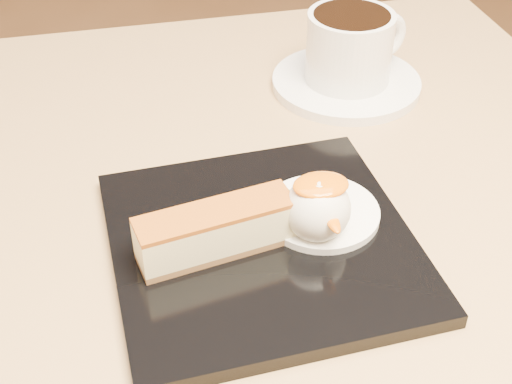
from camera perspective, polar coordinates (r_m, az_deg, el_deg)
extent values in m
cube|color=brown|center=(0.55, -3.66, -5.95)|extent=(0.80, 0.80, 0.04)
cube|color=black|center=(0.53, 0.48, -4.17)|extent=(0.23, 0.23, 0.01)
cube|color=brown|center=(0.52, -3.16, -4.41)|extent=(0.12, 0.05, 0.01)
cube|color=#FFF6A6|center=(0.51, -3.22, -3.02)|extent=(0.12, 0.05, 0.03)
cube|color=#91520F|center=(0.50, -3.29, -1.64)|extent=(0.12, 0.05, 0.00)
cylinder|color=white|center=(0.55, 5.21, -1.64)|extent=(0.09, 0.09, 0.01)
sphere|color=white|center=(0.52, 4.94, -1.35)|extent=(0.05, 0.05, 0.05)
ellipsoid|color=#DB6406|center=(0.51, 5.21, 0.55)|extent=(0.04, 0.03, 0.01)
ellipsoid|color=#2D882C|center=(0.55, 1.67, -0.49)|extent=(0.02, 0.01, 0.00)
ellipsoid|color=#2D882C|center=(0.56, 2.44, -0.01)|extent=(0.02, 0.02, 0.00)
ellipsoid|color=#2D882C|center=(0.56, 0.75, -0.14)|extent=(0.01, 0.02, 0.00)
cylinder|color=white|center=(0.74, 7.22, 8.66)|extent=(0.15, 0.15, 0.01)
cylinder|color=white|center=(0.72, 7.47, 11.40)|extent=(0.08, 0.08, 0.07)
cylinder|color=black|center=(0.71, 7.68, 13.75)|extent=(0.07, 0.07, 0.00)
torus|color=white|center=(0.75, 10.37, 12.16)|extent=(0.05, 0.03, 0.05)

